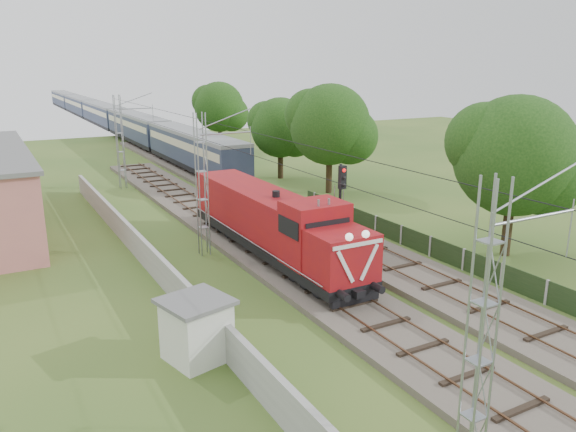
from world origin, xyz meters
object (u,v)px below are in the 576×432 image
locomotive (272,222)px  coach_rake (103,113)px  relay_hut (197,329)px  signal_post (341,197)px

locomotive → coach_rake: 71.70m
relay_hut → locomotive: bearing=48.4°
signal_post → relay_hut: signal_post is taller
locomotive → signal_post: 4.10m
locomotive → coach_rake: size_ratio=0.15×
coach_rake → signal_post: signal_post is taller
relay_hut → coach_rake: bearing=81.2°
coach_rake → relay_hut: bearing=-98.8°
signal_post → relay_hut: size_ratio=2.00×
signal_post → relay_hut: 11.95m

